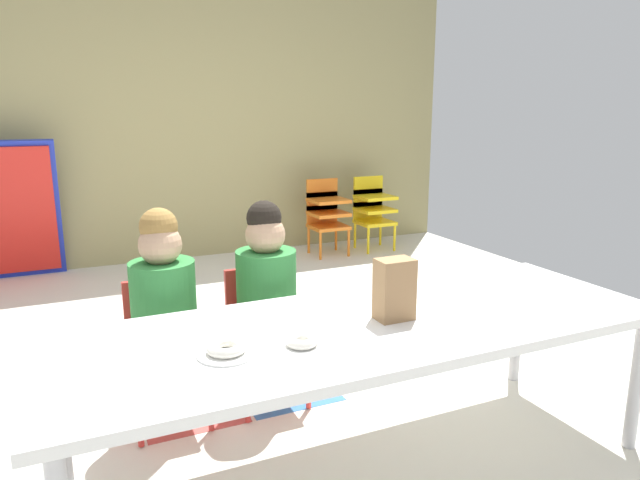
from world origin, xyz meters
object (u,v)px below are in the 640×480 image
seated_child_middle_seat (266,285)px  donut_powdered_loose (302,341)px  craft_table (367,333)px  seated_child_near_camera (163,298)px  kid_chair_yellow_stack (373,208)px  paper_plate_near_edge (226,354)px  donut_powdered_on_plate (226,348)px  paper_bag_brown (394,289)px  kid_chair_orange_stack (327,211)px

seated_child_middle_seat → donut_powdered_loose: bearing=-100.1°
craft_table → seated_child_near_camera: seated_child_near_camera is taller
kid_chair_yellow_stack → paper_plate_near_edge: kid_chair_yellow_stack is taller
seated_child_middle_seat → donut_powdered_on_plate: size_ratio=7.63×
seated_child_middle_seat → kid_chair_yellow_stack: seated_child_middle_seat is taller
craft_table → donut_powdered_on_plate: size_ratio=18.15×
kid_chair_yellow_stack → craft_table: bearing=-120.1°
seated_child_middle_seat → kid_chair_yellow_stack: 3.04m
kid_chair_yellow_stack → paper_bag_brown: 3.42m
paper_bag_brown → donut_powdered_loose: bearing=-167.8°
seated_child_near_camera → paper_plate_near_edge: 0.68m
seated_child_near_camera → seated_child_middle_seat: size_ratio=1.00×
kid_chair_yellow_stack → paper_bag_brown: bearing=-118.5°
kid_chair_yellow_stack → paper_bag_brown: (-1.63, -3.00, 0.28)m
kid_chair_orange_stack → seated_child_near_camera: bearing=-127.9°
seated_child_near_camera → kid_chair_yellow_stack: (2.33, 2.38, -0.16)m
kid_chair_orange_stack → paper_bag_brown: 3.22m
kid_chair_orange_stack → paper_bag_brown: size_ratio=3.09×
seated_child_near_camera → kid_chair_orange_stack: (1.85, 2.38, -0.16)m
seated_child_middle_seat → kid_chair_orange_stack: size_ratio=1.35×
craft_table → seated_child_near_camera: 0.85m
seated_child_near_camera → paper_plate_near_edge: (0.08, -0.67, 0.02)m
seated_child_middle_seat → paper_plate_near_edge: bearing=-118.2°
seated_child_near_camera → paper_plate_near_edge: size_ratio=5.10×
craft_table → seated_child_near_camera: (-0.60, 0.61, 0.03)m
craft_table → donut_powdered_loose: donut_powdered_loose is taller
seated_child_middle_seat → kid_chair_orange_stack: 2.77m
craft_table → kid_chair_yellow_stack: bearing=59.9°
donut_powdered_on_plate → seated_child_middle_seat: bearing=61.8°
craft_table → kid_chair_yellow_stack: 3.45m
paper_bag_brown → donut_powdered_loose: paper_bag_brown is taller
seated_child_middle_seat → paper_bag_brown: seated_child_middle_seat is taller
seated_child_near_camera → craft_table: bearing=-45.3°
donut_powdered_loose → donut_powdered_on_plate: bearing=172.8°
donut_powdered_on_plate → kid_chair_orange_stack: bearing=59.9°
kid_chair_orange_stack → donut_powdered_on_plate: kid_chair_orange_stack is taller
donut_powdered_on_plate → craft_table: bearing=7.2°
seated_child_near_camera → kid_chair_yellow_stack: bearing=45.6°
seated_child_middle_seat → kid_chair_orange_stack: bearing=59.3°
kid_chair_orange_stack → paper_bag_brown: bearing=-110.9°
kid_chair_orange_stack → kid_chair_yellow_stack: 0.48m
kid_chair_orange_stack → kid_chair_yellow_stack: bearing=0.0°
craft_table → seated_child_middle_seat: seated_child_middle_seat is taller
craft_table → seated_child_middle_seat: size_ratio=2.38×
paper_bag_brown → kid_chair_yellow_stack: bearing=61.5°
paper_bag_brown → kid_chair_orange_stack: bearing=69.1°
seated_child_near_camera → kid_chair_orange_stack: bearing=52.1°
craft_table → paper_bag_brown: (0.10, -0.01, 0.15)m
donut_powdered_on_plate → donut_powdered_loose: bearing=-7.2°
kid_chair_yellow_stack → kid_chair_orange_stack: bearing=180.0°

